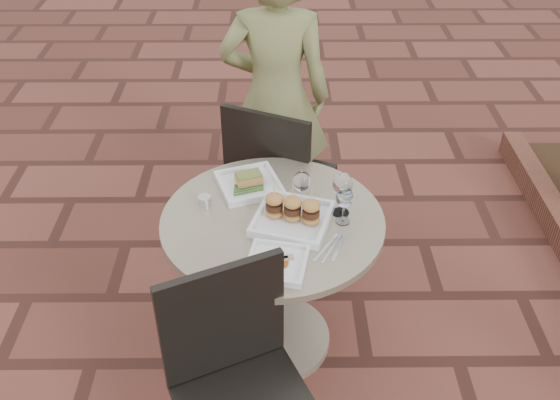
{
  "coord_description": "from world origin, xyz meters",
  "views": [
    {
      "loc": [
        0.01,
        -1.83,
        2.27
      ],
      "look_at": [
        0.02,
        0.13,
        0.82
      ],
      "focal_mm": 40.0,
      "sensor_mm": 36.0,
      "label": 1
    }
  ],
  "objects_px": {
    "plate_salmon": "(249,183)",
    "chair_far": "(275,172)",
    "cafe_table": "(273,264)",
    "plate_sliders": "(292,214)",
    "plate_tuna": "(277,263)",
    "chair_near": "(236,371)",
    "diner": "(276,98)"
  },
  "relations": [
    {
      "from": "plate_salmon",
      "to": "chair_far",
      "type": "bearing_deg",
      "value": 73.61
    },
    {
      "from": "cafe_table",
      "to": "plate_salmon",
      "type": "distance_m",
      "value": 0.36
    },
    {
      "from": "chair_far",
      "to": "plate_sliders",
      "type": "height_order",
      "value": "chair_far"
    },
    {
      "from": "plate_salmon",
      "to": "plate_tuna",
      "type": "xyz_separation_m",
      "value": [
        0.12,
        -0.5,
        -0.01
      ]
    },
    {
      "from": "plate_salmon",
      "to": "plate_tuna",
      "type": "relative_size",
      "value": 1.25
    },
    {
      "from": "cafe_table",
      "to": "chair_far",
      "type": "relative_size",
      "value": 0.97
    },
    {
      "from": "chair_far",
      "to": "plate_tuna",
      "type": "distance_m",
      "value": 0.9
    },
    {
      "from": "chair_near",
      "to": "diner",
      "type": "height_order",
      "value": "diner"
    },
    {
      "from": "plate_sliders",
      "to": "plate_tuna",
      "type": "bearing_deg",
      "value": -103.86
    },
    {
      "from": "chair_near",
      "to": "plate_salmon",
      "type": "xyz_separation_m",
      "value": [
        0.02,
        0.83,
        0.2
      ]
    },
    {
      "from": "cafe_table",
      "to": "plate_tuna",
      "type": "height_order",
      "value": "plate_tuna"
    },
    {
      "from": "cafe_table",
      "to": "plate_tuna",
      "type": "xyz_separation_m",
      "value": [
        0.02,
        -0.28,
        0.26
      ]
    },
    {
      "from": "chair_far",
      "to": "plate_sliders",
      "type": "relative_size",
      "value": 2.6
    },
    {
      "from": "chair_near",
      "to": "diner",
      "type": "xyz_separation_m",
      "value": [
        0.14,
        1.54,
        0.23
      ]
    },
    {
      "from": "diner",
      "to": "plate_salmon",
      "type": "xyz_separation_m",
      "value": [
        -0.12,
        -0.71,
        -0.03
      ]
    },
    {
      "from": "chair_far",
      "to": "diner",
      "type": "relative_size",
      "value": 0.59
    },
    {
      "from": "diner",
      "to": "chair_far",
      "type": "bearing_deg",
      "value": 91.77
    },
    {
      "from": "cafe_table",
      "to": "plate_sliders",
      "type": "distance_m",
      "value": 0.3
    },
    {
      "from": "chair_far",
      "to": "diner",
      "type": "xyz_separation_m",
      "value": [
        0.0,
        0.34,
        0.23
      ]
    },
    {
      "from": "chair_near",
      "to": "plate_sliders",
      "type": "distance_m",
      "value": 0.66
    },
    {
      "from": "chair_near",
      "to": "plate_sliders",
      "type": "bearing_deg",
      "value": 46.56
    },
    {
      "from": "chair_near",
      "to": "plate_tuna",
      "type": "bearing_deg",
      "value": 42.74
    },
    {
      "from": "diner",
      "to": "plate_tuna",
      "type": "relative_size",
      "value": 6.23
    },
    {
      "from": "chair_far",
      "to": "plate_salmon",
      "type": "relative_size",
      "value": 2.95
    },
    {
      "from": "chair_near",
      "to": "plate_tuna",
      "type": "distance_m",
      "value": 0.41
    },
    {
      "from": "diner",
      "to": "chair_near",
      "type": "bearing_deg",
      "value": 87.42
    },
    {
      "from": "diner",
      "to": "plate_sliders",
      "type": "distance_m",
      "value": 0.96
    },
    {
      "from": "cafe_table",
      "to": "plate_salmon",
      "type": "relative_size",
      "value": 2.85
    },
    {
      "from": "plate_salmon",
      "to": "plate_sliders",
      "type": "height_order",
      "value": "plate_sliders"
    },
    {
      "from": "plate_sliders",
      "to": "diner",
      "type": "bearing_deg",
      "value": 93.78
    },
    {
      "from": "plate_sliders",
      "to": "plate_tuna",
      "type": "height_order",
      "value": "plate_sliders"
    },
    {
      "from": "plate_salmon",
      "to": "plate_sliders",
      "type": "relative_size",
      "value": 0.88
    }
  ]
}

